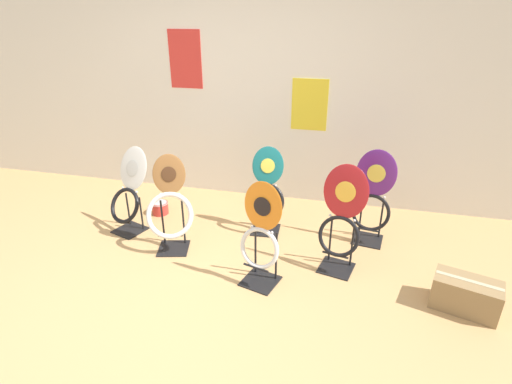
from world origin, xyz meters
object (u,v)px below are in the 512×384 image
Objects in this scene: toilet_seat_display_crimson_swirl at (342,218)px; toilet_seat_display_woodgrain at (170,210)px; toilet_seat_display_white_plain at (129,193)px; toilet_seat_display_purple_note at (373,197)px; paint_can at (160,207)px; toilet_seat_display_teal_sax at (266,195)px; toilet_seat_display_orange_sun at (261,237)px; storage_box at (466,295)px.

toilet_seat_display_woodgrain is at bearing -177.52° from toilet_seat_display_crimson_swirl.
toilet_seat_display_crimson_swirl reaches higher than toilet_seat_display_woodgrain.
toilet_seat_display_white_plain is 0.92× the size of toilet_seat_display_purple_note.
toilet_seat_display_purple_note is (0.27, 0.54, -0.02)m from toilet_seat_display_crimson_swirl.
toilet_seat_display_crimson_swirl reaches higher than paint_can.
toilet_seat_display_crimson_swirl is at bearing -116.36° from toilet_seat_display_purple_note.
toilet_seat_display_purple_note is 1.03m from toilet_seat_display_teal_sax.
toilet_seat_display_white_plain is 0.52m from paint_can.
toilet_seat_display_purple_note is at bearing -0.68° from paint_can.
toilet_seat_display_purple_note is 5.06× the size of paint_can.
toilet_seat_display_white_plain is 1.38m from toilet_seat_display_teal_sax.
toilet_seat_display_crimson_swirl reaches higher than toilet_seat_display_purple_note.
toilet_seat_display_white_plain is 1.58m from toilet_seat_display_orange_sun.
toilet_seat_display_teal_sax is 4.71× the size of paint_can.
toilet_seat_display_woodgrain is 1.06× the size of toilet_seat_display_white_plain.
toilet_seat_display_orange_sun is at bearing -17.82° from toilet_seat_display_woodgrain.
toilet_seat_display_teal_sax is at bearing -3.23° from paint_can.
toilet_seat_display_teal_sax is at bearing 146.69° from toilet_seat_display_crimson_swirl.
paint_can is 3.07m from storage_box.
toilet_seat_display_purple_note is at bearing 63.64° from toilet_seat_display_crimson_swirl.
toilet_seat_display_white_plain is 1.64× the size of storage_box.
toilet_seat_display_crimson_swirl is 1.83× the size of storage_box.
toilet_seat_display_purple_note is at bearing 18.57° from toilet_seat_display_woodgrain.
toilet_seat_display_purple_note is (2.37, 0.35, 0.06)m from toilet_seat_display_white_plain.
toilet_seat_display_purple_note is at bearing 128.77° from storage_box.
toilet_seat_display_teal_sax is (1.34, 0.31, -0.01)m from toilet_seat_display_white_plain.
paint_can is (0.12, 0.38, -0.34)m from toilet_seat_display_white_plain.
storage_box is (2.94, -0.89, 0.06)m from paint_can.
toilet_seat_display_white_plain is at bearing -107.68° from paint_can.
toilet_seat_display_crimson_swirl is at bearing 161.32° from storage_box.
toilet_seat_display_teal_sax is (0.78, 0.56, -0.01)m from toilet_seat_display_woodgrain.
toilet_seat_display_crimson_swirl is 1.11× the size of toilet_seat_display_white_plain.
toilet_seat_display_white_plain is at bearing -167.06° from toilet_seat_display_teal_sax.
toilet_seat_display_orange_sun is 4.91× the size of paint_can.
toilet_seat_display_crimson_swirl is 1.54m from toilet_seat_display_woodgrain.
toilet_seat_display_crimson_swirl is at bearing -15.95° from paint_can.
toilet_seat_display_orange_sun is at bearing -134.31° from toilet_seat_display_purple_note.
toilet_seat_display_woodgrain is 0.96m from toilet_seat_display_teal_sax.
toilet_seat_display_orange_sun reaches higher than toilet_seat_display_white_plain.
toilet_seat_display_teal_sax reaches higher than storage_box.
toilet_seat_display_woodgrain reaches higher than toilet_seat_display_white_plain.
storage_box is (1.57, 0.04, -0.31)m from toilet_seat_display_orange_sun.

